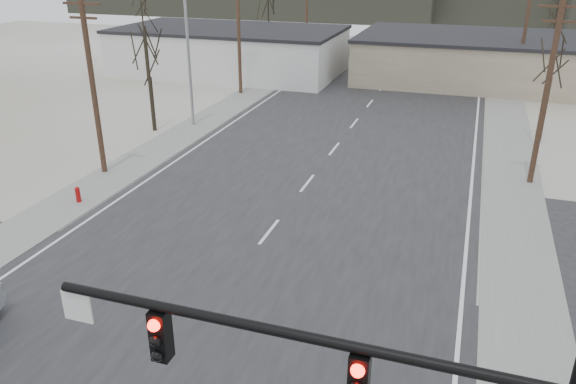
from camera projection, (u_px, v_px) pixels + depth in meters
name	position (u px, v px, depth m)	size (l,w,h in m)	color
ground	(185.00, 340.00, 18.33)	(140.00, 140.00, 0.00)	silver
main_road	(312.00, 177.00, 31.37)	(18.00, 110.00, 0.05)	black
cross_road	(185.00, 340.00, 18.33)	(90.00, 10.00, 0.04)	black
sidewalk_left	(185.00, 133.00, 38.79)	(3.00, 90.00, 0.06)	gray
sidewalk_right	(511.00, 168.00, 32.65)	(3.00, 90.00, 0.06)	gray
fire_hydrant	(78.00, 195.00, 28.07)	(0.24, 0.24, 0.87)	#A50C0C
building_left_far	(230.00, 50.00, 56.87)	(22.30, 12.30, 4.50)	silver
building_right_far	(500.00, 59.00, 52.85)	(26.30, 14.30, 4.30)	tan
upole_left_b	(92.00, 81.00, 30.02)	(2.20, 0.30, 10.00)	#4C3423
upole_left_c	(239.00, 33.00, 47.42)	(2.20, 0.30, 10.00)	#4C3423
upole_left_d	(307.00, 10.00, 64.82)	(2.20, 0.30, 10.00)	#4C3423
upole_right_a	(547.00, 88.00, 28.57)	(2.20, 0.30, 10.00)	#4C3423
upole_right_b	(525.00, 32.00, 47.71)	(2.20, 0.30, 10.00)	#4C3423
streetlight_main	(191.00, 54.00, 38.57)	(2.40, 0.25, 9.00)	gray
tree_left_near	(147.00, 55.00, 37.42)	(3.30, 3.30, 7.35)	black
tree_right_mid	(555.00, 50.00, 34.96)	(3.74, 3.74, 8.33)	black
tree_left_far	(268.00, 4.00, 59.90)	(3.96, 3.96, 8.82)	black
tree_right_far	(556.00, 15.00, 56.99)	(3.52, 3.52, 7.84)	black
tree_left_mid	(142.00, 13.00, 51.78)	(3.96, 3.96, 8.82)	black
car_far_a	(456.00, 60.00, 60.10)	(1.92, 4.72, 1.37)	black
car_far_b	(343.00, 52.00, 65.79)	(1.43, 3.55, 1.21)	black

